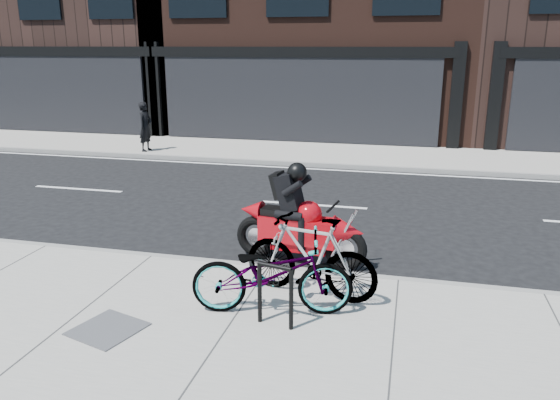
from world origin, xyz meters
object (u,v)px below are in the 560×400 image
(bike_rack, at_px, (275,290))
(bicycle_front, at_px, (272,273))
(bicycle_rear, at_px, (310,256))
(pedestrian, at_px, (145,127))
(motorcycle, at_px, (305,223))
(utility_grate, at_px, (108,329))

(bike_rack, distance_m, bicycle_front, 0.36)
(bicycle_rear, distance_m, pedestrian, 11.77)
(bicycle_rear, height_order, motorcycle, motorcycle)
(motorcycle, bearing_deg, bicycle_front, -83.09)
(bike_rack, height_order, bicycle_front, bicycle_front)
(bicycle_front, xyz_separation_m, motorcycle, (0.03, 2.05, 0.02))
(bicycle_rear, bearing_deg, motorcycle, -154.96)
(bicycle_front, relative_size, pedestrian, 1.30)
(motorcycle, bearing_deg, pedestrian, 138.81)
(bicycle_front, bearing_deg, bike_rack, -170.05)
(utility_grate, bearing_deg, bike_rack, 16.77)
(bicycle_front, height_order, utility_grate, bicycle_front)
(bicycle_front, height_order, pedestrian, pedestrian)
(bike_rack, distance_m, utility_grate, 2.11)
(bicycle_front, height_order, motorcycle, motorcycle)
(bike_rack, bearing_deg, pedestrian, 124.13)
(bicycle_rear, xyz_separation_m, utility_grate, (-2.22, -1.54, -0.57))
(motorcycle, relative_size, utility_grate, 3.03)
(bicycle_front, bearing_deg, pedestrian, 23.35)
(bicycle_front, relative_size, bicycle_rear, 1.08)
(motorcycle, relative_size, pedestrian, 1.43)
(bicycle_rear, height_order, pedestrian, pedestrian)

